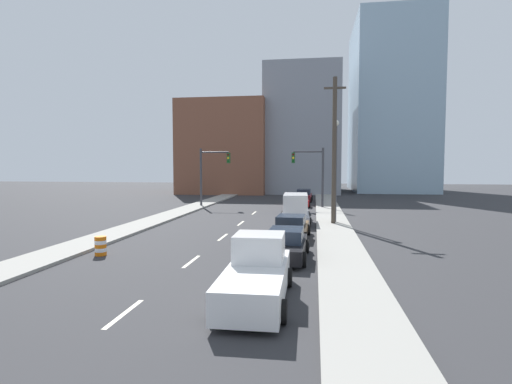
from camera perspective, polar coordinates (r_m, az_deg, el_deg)
sidewalk_left at (r=50.48m, az=-6.18°, el=-1.23°), size 2.46×91.41×0.16m
sidewalk_right at (r=48.89m, az=9.97°, el=-1.42°), size 2.46×91.41×0.16m
lane_stripe_at_8m at (r=13.13m, az=-18.30°, el=-16.14°), size 0.16×2.40×0.01m
lane_stripe_at_15m at (r=19.02m, az=-9.21°, el=-9.76°), size 0.16×2.40×0.01m
lane_stripe_at_21m at (r=25.08m, az=-4.76°, el=-6.44°), size 0.16×2.40×0.01m
lane_stripe_at_27m at (r=30.96m, az=-2.20°, el=-4.48°), size 0.16×2.40×0.01m
lane_stripe_at_34m at (r=37.70m, az=-0.28°, el=-3.00°), size 0.16×2.40×0.01m
building_brick_left at (r=68.63m, az=-3.93°, el=6.21°), size 14.00×16.00×14.82m
building_office_center at (r=71.27m, az=6.76°, el=8.38°), size 12.00×20.00×20.47m
building_glass_right at (r=76.86m, az=18.56°, el=11.29°), size 13.00×20.00×29.57m
traffic_signal_left at (r=43.38m, az=-6.75°, el=3.15°), size 3.35×0.35×6.31m
traffic_signal_right at (r=41.88m, az=8.31°, el=3.12°), size 3.35×0.35×6.31m
utility_pole_right_mid at (r=30.23m, az=11.11°, el=5.88°), size 1.60×0.32×10.94m
traffic_barrel at (r=21.36m, az=-21.32°, el=-7.19°), size 0.56×0.56×0.95m
street_lamp at (r=30.87m, az=11.31°, el=3.96°), size 0.44×0.44×7.87m
pickup_truck_white at (r=13.45m, az=0.12°, el=-11.70°), size 2.25×5.63×2.09m
sedan_black at (r=19.24m, az=4.33°, el=-7.55°), size 2.14×4.72×1.45m
sedan_brown at (r=24.52m, az=5.03°, el=-5.13°), size 2.34×4.84×1.42m
box_truck_silver at (r=31.17m, az=5.67°, el=-2.47°), size 2.50×6.29×2.27m
sedan_blue at (r=37.81m, az=5.79°, el=-1.96°), size 2.04×4.30×1.51m
sedan_red at (r=44.17m, az=6.31°, el=-1.21°), size 2.29×4.67×1.40m
sedan_maroon at (r=50.07m, az=6.85°, el=-0.56°), size 2.23×4.84×1.55m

